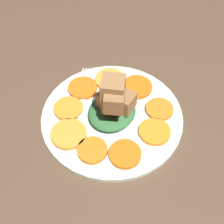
{
  "coord_description": "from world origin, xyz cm",
  "views": [
    {
      "loc": [
        35.77,
        19.22,
        56.22
      ],
      "look_at": [
        0.0,
        0.0,
        4.1
      ],
      "focal_mm": 50.0,
      "sensor_mm": 36.0,
      "label": 1
    }
  ],
  "objects": [
    {
      "name": "table_slab",
      "position": [
        0.0,
        0.0,
        1.0
      ],
      "size": [
        120.0,
        120.0,
        2.0
      ],
      "primitive_type": "cube",
      "color": "#4C3828",
      "rests_on": "ground"
    },
    {
      "name": "plate",
      "position": [
        0.0,
        0.0,
        2.52
      ],
      "size": [
        30.41,
        30.41,
        1.05
      ],
      "color": "beige",
      "rests_on": "table_slab"
    },
    {
      "name": "carrot_slice_0",
      "position": [
        -5.91,
        8.44,
        3.53
      ],
      "size": [
        5.98,
        5.98,
        0.87
      ],
      "primitive_type": "cylinder",
      "color": "orange",
      "rests_on": "plate"
    },
    {
      "name": "carrot_slice_1",
      "position": [
        -9.5,
        1.4,
        3.53
      ],
      "size": [
        6.88,
        6.88,
        0.87
      ],
      "primitive_type": "cylinder",
      "color": "#D45E12",
      "rests_on": "plate"
    },
    {
      "name": "carrot_slice_2",
      "position": [
        -8.61,
        -5.2,
        3.53
      ],
      "size": [
        6.88,
        6.88,
        0.87
      ],
      "primitive_type": "cylinder",
      "color": "orange",
      "rests_on": "plate"
    },
    {
      "name": "carrot_slice_3",
      "position": [
        -3.3,
        -9.36,
        3.53
      ],
      "size": [
        6.65,
        6.65,
        0.87
      ],
      "primitive_type": "cylinder",
      "color": "orange",
      "rests_on": "plate"
    },
    {
      "name": "carrot_slice_4",
      "position": [
        3.25,
        -8.97,
        3.53
      ],
      "size": [
        6.36,
        6.36,
        0.87
      ],
      "primitive_type": "cylinder",
      "color": "orange",
      "rests_on": "plate"
    },
    {
      "name": "carrot_slice_5",
      "position": [
        8.76,
        -5.28,
        3.53
      ],
      "size": [
        7.35,
        7.35,
        0.87
      ],
      "primitive_type": "cylinder",
      "color": "orange",
      "rests_on": "plate"
    },
    {
      "name": "carrot_slice_6",
      "position": [
        9.78,
        0.89,
        3.53
      ],
      "size": [
        6.02,
        6.02,
        0.87
      ],
      "primitive_type": "cylinder",
      "color": "orange",
      "rests_on": "plate"
    },
    {
      "name": "carrot_slice_7",
      "position": [
        7.52,
        6.89,
        3.53
      ],
      "size": [
        6.42,
        6.42,
        0.87
      ],
      "primitive_type": "cylinder",
      "color": "#D45F12",
      "rests_on": "plate"
    },
    {
      "name": "carrot_slice_8",
      "position": [
        0.11,
        9.86,
        3.53
      ],
      "size": [
        6.54,
        6.54,
        0.87
      ],
      "primitive_type": "cylinder",
      "color": "orange",
      "rests_on": "plate"
    },
    {
      "name": "center_pile",
      "position": [
        0.02,
        0.33,
        7.19
      ],
      "size": [
        10.93,
        9.83,
        11.35
      ],
      "color": "#2D6033",
      "rests_on": "plate"
    },
    {
      "name": "fork",
      "position": [
        -1.27,
        -7.94,
        3.3
      ],
      "size": [
        17.9,
        9.64,
        0.4
      ],
      "rotation": [
        0.0,
        0.0,
        0.44
      ],
      "color": "silver",
      "rests_on": "plate"
    }
  ]
}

